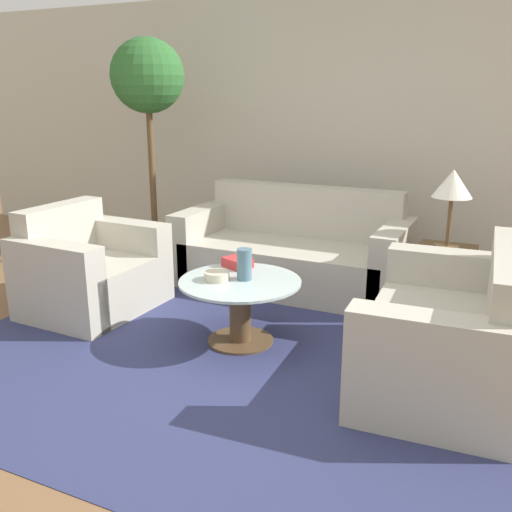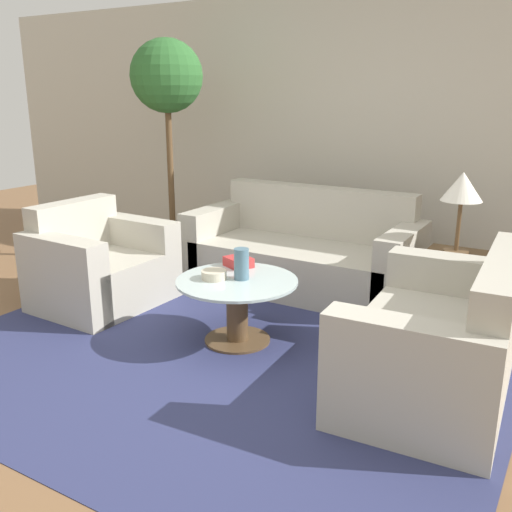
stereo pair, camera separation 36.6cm
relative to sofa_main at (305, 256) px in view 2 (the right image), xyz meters
The scene contains 13 objects.
ground_plane 1.94m from the sofa_main, 83.58° to the right, with size 14.00×14.00×0.00m, color brown.
wall_back 1.50m from the sofa_main, 78.69° to the left, with size 10.00×0.06×2.60m.
rug 1.32m from the sofa_main, 84.79° to the right, with size 3.62×3.40×0.01m.
sofa_main is the anchor object (origin of this frame).
armchair 1.75m from the sofa_main, 135.77° to the right, with size 0.84×1.01×0.81m.
loveseat 1.95m from the sofa_main, 40.10° to the right, with size 0.90×1.46×0.83m.
coffee_table 1.29m from the sofa_main, 84.79° to the right, with size 0.82×0.82×0.45m.
side_table 1.30m from the sofa_main, ahead, with size 0.42×0.42×0.53m.
table_lamp 1.48m from the sofa_main, ahead, with size 0.29×0.29×0.59m.
potted_plant 1.99m from the sofa_main, behind, with size 0.69×0.69×2.14m.
vase 1.29m from the sofa_main, 83.82° to the right, with size 0.10×0.10×0.21m.
bowl 1.36m from the sofa_main, 91.01° to the right, with size 0.17×0.17×0.06m.
book_stack 1.05m from the sofa_main, 91.86° to the right, with size 0.23×0.21×0.07m.
Camera 2 is at (1.86, -2.42, 1.66)m, focal length 40.00 mm.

